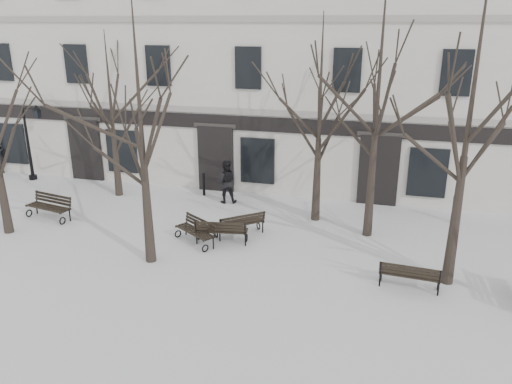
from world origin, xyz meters
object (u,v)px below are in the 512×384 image
(bench_1, at_px, (221,230))
(bench_2, at_px, (410,275))
(bench_3, at_px, (196,230))
(bench_4, at_px, (240,223))
(bench_0, at_px, (49,206))
(tree_1, at_px, (139,102))
(tree_2, at_px, (474,86))
(lamp_post, at_px, (32,137))

(bench_1, height_order, bench_2, bench_1)
(bench_3, bearing_deg, bench_2, 21.49)
(bench_1, distance_m, bench_2, 6.30)
(bench_4, bearing_deg, bench_0, -38.61)
(tree_1, height_order, tree_2, tree_2)
(tree_2, relative_size, bench_0, 4.62)
(bench_1, distance_m, bench_4, 0.90)
(tree_1, distance_m, bench_0, 7.38)
(bench_1, bearing_deg, tree_1, 36.87)
(tree_2, relative_size, lamp_post, 2.51)
(tree_1, bearing_deg, bench_4, 49.83)
(bench_4, relative_size, lamp_post, 0.47)
(bench_1, height_order, lamp_post, lamp_post)
(bench_4, distance_m, lamp_post, 12.04)
(bench_0, bearing_deg, bench_1, 7.36)
(bench_1, relative_size, lamp_post, 0.51)
(bench_1, xyz_separation_m, bench_4, (0.44, 0.79, -0.01))
(bench_0, xyz_separation_m, bench_4, (7.54, 0.28, -0.03))
(bench_0, relative_size, bench_4, 1.15)
(tree_1, bearing_deg, bench_0, 156.65)
(lamp_post, bearing_deg, bench_3, -25.54)
(bench_2, distance_m, bench_3, 7.10)
(bench_0, relative_size, bench_2, 1.14)
(bench_4, bearing_deg, bench_3, -4.92)
(bench_4, bearing_deg, bench_1, 20.15)
(bench_0, height_order, bench_4, bench_0)
(bench_4, height_order, lamp_post, lamp_post)
(bench_1, bearing_deg, bench_3, 0.61)
(tree_1, height_order, lamp_post, tree_1)
(lamp_post, bearing_deg, tree_1, -35.28)
(bench_2, distance_m, lamp_post, 18.13)
(bench_4, bearing_deg, tree_1, 9.06)
(bench_1, xyz_separation_m, bench_3, (-0.85, -0.14, -0.02))
(bench_0, relative_size, bench_1, 1.06)
(bench_2, xyz_separation_m, bench_3, (-6.96, 1.41, 0.00))
(bench_2, xyz_separation_m, lamp_post, (-16.96, 6.19, 1.62))
(bench_0, bearing_deg, bench_2, 2.54)
(bench_2, bearing_deg, bench_0, -4.32)
(tree_1, bearing_deg, bench_1, 45.88)
(tree_2, relative_size, bench_2, 5.27)
(tree_1, relative_size, bench_0, 4.13)
(bench_0, height_order, lamp_post, lamp_post)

